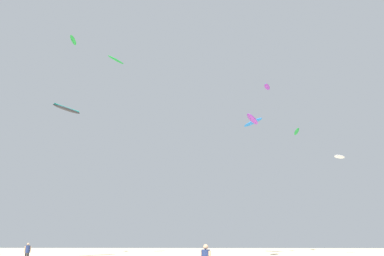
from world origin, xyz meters
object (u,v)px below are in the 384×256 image
Objects in this scene: person_midground at (27,251)px; kite_aloft_6 at (340,157)px; kite_aloft_0 at (67,109)px; kite_aloft_7 at (116,60)px; kite_aloft_8 at (297,132)px; kite_aloft_4 at (73,40)px; kite_aloft_2 at (253,122)px; kite_aloft_5 at (252,119)px; kite_aloft_3 at (267,87)px.

kite_aloft_6 is at bearing 74.76° from person_midground.
kite_aloft_7 reaches higher than kite_aloft_0.
kite_aloft_0 is 1.01× the size of kite_aloft_8.
kite_aloft_4 is 0.91× the size of kite_aloft_7.
kite_aloft_0 is at bearing -149.27° from kite_aloft_8.
kite_aloft_5 is (-1.31, -8.43, -2.31)m from kite_aloft_2.
kite_aloft_8 is at bearing 52.70° from kite_aloft_3.
kite_aloft_6 is (32.54, 15.32, 11.14)m from person_midground.
person_midground is 27.49m from kite_aloft_7.
kite_aloft_4 is at bearing 112.98° from kite_aloft_0.
kite_aloft_4 is (-2.03, 4.80, 11.42)m from kite_aloft_0.
kite_aloft_4 reaches higher than person_midground.
kite_aloft_0 is 12.34m from kite_aloft_7.
kite_aloft_0 is at bearing -114.85° from kite_aloft_7.
kite_aloft_2 reaches higher than person_midground.
kite_aloft_4 reaches higher than kite_aloft_0.
kite_aloft_7 reaches higher than kite_aloft_3.
kite_aloft_4 is 1.28× the size of kite_aloft_6.
kite_aloft_7 reaches higher than person_midground.
kite_aloft_0 is 0.81× the size of kite_aloft_2.
person_midground is 41.33m from kite_aloft_8.
kite_aloft_4 reaches higher than kite_aloft_7.
kite_aloft_6 reaches higher than person_midground.
kite_aloft_3 is at bearing 11.85° from kite_aloft_4.
kite_aloft_6 is 10.44m from kite_aloft_8.
kite_aloft_2 reaches higher than kite_aloft_0.
kite_aloft_8 is at bearing 22.09° from kite_aloft_4.
kite_aloft_7 is 29.51m from kite_aloft_8.
kite_aloft_5 is (22.60, -2.80, -12.08)m from kite_aloft_4.
person_midground is 0.45× the size of kite_aloft_8.
kite_aloft_3 is 0.59× the size of kite_aloft_5.
kite_aloft_0 is at bearing -174.45° from kite_aloft_5.
kite_aloft_5 is at bearing -7.05° from kite_aloft_4.
kite_aloft_4 is 35.49m from kite_aloft_8.
kite_aloft_4 is at bearing -157.34° from kite_aloft_7.
kite_aloft_6 is at bearing 7.83° from kite_aloft_4.
kite_aloft_5 reaches higher than kite_aloft_6.
kite_aloft_5 is at bearing 5.55° from kite_aloft_0.
kite_aloft_6 is (10.92, -0.84, -5.06)m from kite_aloft_2.
kite_aloft_3 is at bearing 23.09° from kite_aloft_0.
kite_aloft_3 reaches higher than person_midground.
kite_aloft_6 is at bearing -4.40° from kite_aloft_2.
kite_aloft_4 reaches higher than kite_aloft_3.
kite_aloft_7 reaches higher than kite_aloft_8.
kite_aloft_4 reaches higher than kite_aloft_8.
kite_aloft_5 is 1.37× the size of kite_aloft_7.
kite_aloft_0 is 1.34× the size of kite_aloft_4.
kite_aloft_7 is (-17.33, 5.00, 10.29)m from kite_aloft_5.
kite_aloft_8 is at bearing 59.62° from kite_aloft_5.
kite_aloft_7 is (-18.64, -3.43, 7.98)m from kite_aloft_2.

